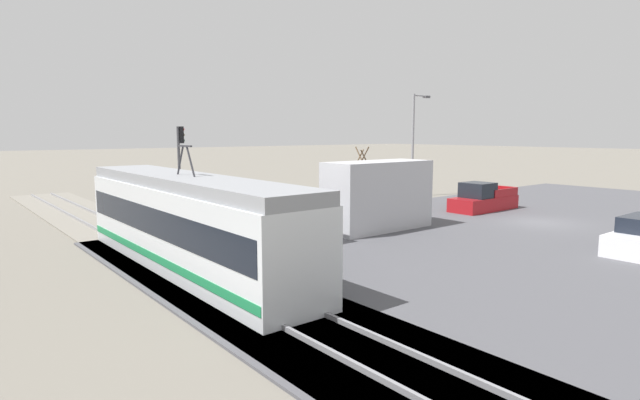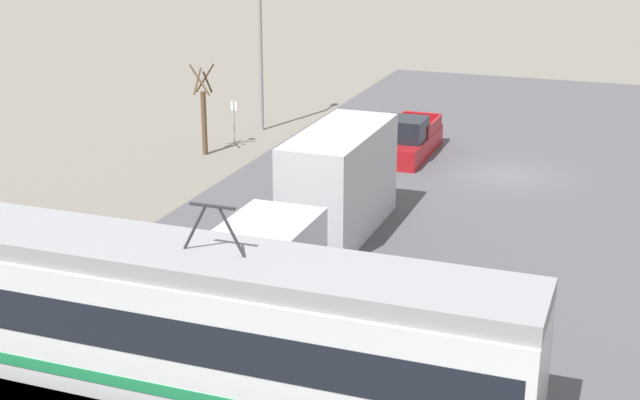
{
  "view_description": "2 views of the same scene",
  "coord_description": "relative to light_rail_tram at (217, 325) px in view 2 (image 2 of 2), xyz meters",
  "views": [
    {
      "loc": [
        -14.04,
        27.57,
        5.15
      ],
      "look_at": [
        6.82,
        10.74,
        1.56
      ],
      "focal_mm": 28.0,
      "sensor_mm": 36.0,
      "label": 1
    },
    {
      "loc": [
        -5.04,
        36.3,
        11.04
      ],
      "look_at": [
        4.03,
        11.73,
        2.21
      ],
      "focal_mm": 50.0,
      "sensor_mm": 36.0,
      "label": 2
    }
  ],
  "objects": [
    {
      "name": "ground_plane",
      "position": [
        -3.57,
        -19.81,
        -1.78
      ],
      "size": [
        320.0,
        320.0,
        0.0
      ],
      "primitive_type": "plane",
      "color": "slate"
    },
    {
      "name": "road_surface",
      "position": [
        -3.57,
        -19.81,
        -1.74
      ],
      "size": [
        21.83,
        44.43,
        0.08
      ],
      "color": "#4C4C51",
      "rests_on": "ground"
    },
    {
      "name": "street_tree",
      "position": [
        9.93,
        -18.57,
        0.11
      ],
      "size": [
        0.99,
        0.83,
        4.16
      ],
      "color": "brown",
      "rests_on": "ground"
    },
    {
      "name": "street_lamp_near_crossing",
      "position": [
        9.34,
        -23.87,
        3.0
      ],
      "size": [
        0.36,
        1.95,
        8.3
      ],
      "color": "gray",
      "rests_on": "ground"
    },
    {
      "name": "light_rail_tram",
      "position": [
        0.0,
        0.0,
        0.0
      ],
      "size": [
        14.71,
        2.7,
        4.63
      ],
      "color": "silver",
      "rests_on": "ground"
    },
    {
      "name": "pickup_truck",
      "position": [
        1.1,
        -21.21,
        -0.99
      ],
      "size": [
        1.96,
        5.32,
        1.89
      ],
      "color": "maroon",
      "rests_on": "ground"
    },
    {
      "name": "no_parking_sign",
      "position": [
        9.42,
        -20.6,
        -0.49
      ],
      "size": [
        0.32,
        0.08,
        2.09
      ],
      "color": "gray",
      "rests_on": "ground"
    },
    {
      "name": "box_truck",
      "position": [
        0.84,
        -9.63,
        -0.03
      ],
      "size": [
        2.37,
        10.42,
        3.62
      ],
      "color": "silver",
      "rests_on": "ground"
    }
  ]
}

